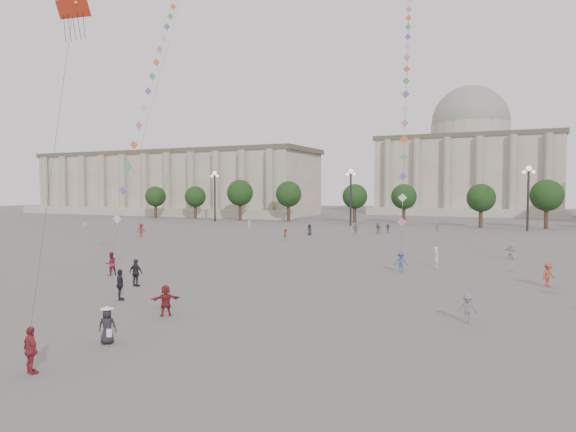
% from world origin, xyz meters
% --- Properties ---
extents(ground, '(360.00, 360.00, 0.00)m').
position_xyz_m(ground, '(0.00, 0.00, 0.00)').
color(ground, '#575552').
rests_on(ground, ground).
extents(hall_west, '(84.00, 26.22, 17.20)m').
position_xyz_m(hall_west, '(-75.00, 93.89, 8.43)').
color(hall_west, '#A09786').
rests_on(hall_west, ground).
extents(hall_central, '(48.30, 34.30, 35.50)m').
position_xyz_m(hall_central, '(0.00, 129.22, 14.23)').
color(hall_central, '#A09786').
rests_on(hall_central, ground).
extents(tree_row, '(137.12, 5.12, 8.00)m').
position_xyz_m(tree_row, '(0.00, 78.00, 5.39)').
color(tree_row, '#332319').
rests_on(tree_row, ground).
extents(lamp_post_far_west, '(2.00, 0.90, 10.65)m').
position_xyz_m(lamp_post_far_west, '(-45.00, 70.00, 7.35)').
color(lamp_post_far_west, '#262628').
rests_on(lamp_post_far_west, ground).
extents(lamp_post_mid_west, '(2.00, 0.90, 10.65)m').
position_xyz_m(lamp_post_mid_west, '(-15.00, 70.00, 7.35)').
color(lamp_post_mid_west, '#262628').
rests_on(lamp_post_mid_west, ground).
extents(lamp_post_mid_east, '(2.00, 0.90, 10.65)m').
position_xyz_m(lamp_post_mid_east, '(15.00, 70.00, 7.35)').
color(lamp_post_mid_east, '#262628').
rests_on(lamp_post_mid_east, ground).
extents(person_crowd_0, '(0.97, 0.76, 1.53)m').
position_xyz_m(person_crowd_0, '(-4.68, 57.05, 0.77)').
color(person_crowd_0, '#355777').
rests_on(person_crowd_0, ground).
extents(person_crowd_1, '(1.05, 0.95, 1.75)m').
position_xyz_m(person_crowd_1, '(-53.40, 42.68, 0.88)').
color(person_crowd_1, silver).
rests_on(person_crowd_1, ground).
extents(person_crowd_2, '(1.29, 1.45, 1.94)m').
position_xyz_m(person_crowd_2, '(-34.99, 35.56, 0.97)').
color(person_crowd_2, maroon).
rests_on(person_crowd_2, ground).
extents(person_crowd_4, '(1.01, 1.54, 1.59)m').
position_xyz_m(person_crowd_4, '(1.82, 63.01, 0.79)').
color(person_crowd_4, '#AEAEAA').
rests_on(person_crowd_4, ground).
extents(person_crowd_6, '(1.03, 0.68, 1.49)m').
position_xyz_m(person_crowd_6, '(12.23, 5.71, 0.74)').
color(person_crowd_6, slate).
rests_on(person_crowd_6, ground).
extents(person_crowd_7, '(1.50, 1.15, 1.58)m').
position_xyz_m(person_crowd_7, '(13.55, 32.74, 0.79)').
color(person_crowd_7, beige).
rests_on(person_crowd_7, ground).
extents(person_crowd_8, '(1.20, 1.26, 1.72)m').
position_xyz_m(person_crowd_8, '(16.33, 18.21, 0.86)').
color(person_crowd_8, '#A0402B').
rests_on(person_crowd_8, ground).
extents(person_crowd_10, '(0.56, 0.68, 1.61)m').
position_xyz_m(person_crowd_10, '(-27.38, 53.49, 0.81)').
color(person_crowd_10, white).
rests_on(person_crowd_10, ground).
extents(person_crowd_12, '(1.58, 1.45, 1.76)m').
position_xyz_m(person_crowd_12, '(-5.90, 55.80, 0.88)').
color(person_crowd_12, slate).
rests_on(person_crowd_12, ground).
extents(person_crowd_13, '(0.68, 0.78, 1.81)m').
position_xyz_m(person_crowd_13, '(7.78, 24.28, 0.91)').
color(person_crowd_13, silver).
rests_on(person_crowd_13, ground).
extents(person_crowd_16, '(1.05, 0.73, 1.65)m').
position_xyz_m(person_crowd_16, '(-8.44, 52.36, 0.82)').
color(person_crowd_16, slate).
rests_on(person_crowd_16, ground).
extents(person_crowd_17, '(1.08, 1.19, 1.60)m').
position_xyz_m(person_crowd_17, '(-14.26, 39.98, 0.80)').
color(person_crowd_17, maroon).
rests_on(person_crowd_17, ground).
extents(person_crowd_19, '(0.97, 0.84, 1.67)m').
position_xyz_m(person_crowd_19, '(-14.30, 48.43, 0.84)').
color(person_crowd_19, '#222328').
rests_on(person_crowd_19, ground).
extents(tourist_0, '(1.12, 0.70, 1.77)m').
position_xyz_m(tourist_0, '(-1.63, -8.77, 0.88)').
color(tourist_0, maroon).
rests_on(tourist_0, ground).
extents(tourist_1, '(1.12, 1.14, 1.93)m').
position_xyz_m(tourist_1, '(-7.70, 2.28, 0.96)').
color(tourist_1, black).
rests_on(tourist_1, ground).
extents(tourist_2, '(1.47, 1.45, 1.69)m').
position_xyz_m(tourist_2, '(-2.69, 0.36, 0.85)').
color(tourist_2, maroon).
rests_on(tourist_2, ground).
extents(tourist_4, '(1.14, 0.49, 1.94)m').
position_xyz_m(tourist_4, '(-9.91, 6.20, 0.97)').
color(tourist_4, black).
rests_on(tourist_4, ground).
extents(kite_flyer_0, '(1.06, 1.13, 1.85)m').
position_xyz_m(kite_flyer_0, '(-14.99, 9.04, 0.93)').
color(kite_flyer_0, maroon).
rests_on(kite_flyer_0, ground).
extents(kite_flyer_1, '(1.22, 0.92, 1.68)m').
position_xyz_m(kite_flyer_1, '(5.56, 20.27, 0.84)').
color(kite_flyer_1, '#394581').
rests_on(kite_flyer_1, ground).
extents(hat_person, '(0.92, 0.82, 1.69)m').
position_xyz_m(hat_person, '(-1.83, -4.77, 0.84)').
color(hat_person, black).
rests_on(hat_person, ground).
extents(dragon_kite, '(5.43, 5.54, 20.94)m').
position_xyz_m(dragon_kite, '(-10.11, 1.33, 16.89)').
color(dragon_kite, '#AA2712').
rests_on(dragon_kite, ground).
extents(kite_train_west, '(16.25, 34.80, 59.45)m').
position_xyz_m(kite_train_west, '(-23.36, 27.70, 26.23)').
color(kite_train_west, '#3F3F3F').
rests_on(kite_train_west, ground).
extents(kite_train_mid, '(8.38, 39.64, 62.81)m').
position_xyz_m(kite_train_mid, '(1.50, 41.24, 27.60)').
color(kite_train_mid, '#3F3F3F').
rests_on(kite_train_mid, ground).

